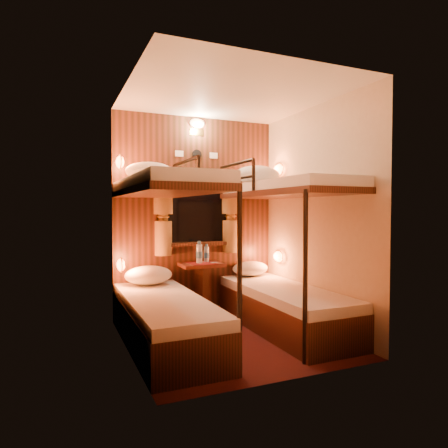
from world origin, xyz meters
name	(u,v)px	position (x,y,z in m)	size (l,w,h in m)	color
floor	(231,339)	(0.00, 0.00, 0.00)	(2.10, 2.10, 0.00)	black
ceiling	(231,95)	(0.00, 0.00, 2.40)	(2.10, 2.10, 0.00)	silver
wall_back	(196,216)	(0.00, 1.05, 1.20)	(2.40, 2.40, 0.00)	#C6B293
wall_front	(289,221)	(0.00, -1.05, 1.20)	(2.40, 2.40, 0.00)	#C6B293
wall_left	(128,219)	(-1.00, 0.00, 1.20)	(2.40, 2.40, 0.00)	#C6B293
wall_right	(315,217)	(1.00, 0.00, 1.20)	(2.40, 2.40, 0.00)	#C6B293
back_panel	(196,216)	(0.00, 1.04, 1.20)	(2.00, 0.03, 2.40)	black
bunk_left	(165,287)	(-0.65, 0.07, 0.56)	(0.72, 1.90, 1.82)	black
bunk_right	(284,277)	(0.65, 0.07, 0.56)	(0.72, 1.90, 1.82)	black
window	(197,218)	(0.00, 1.00, 1.18)	(1.00, 0.12, 0.79)	black
curtains	(198,211)	(0.00, 0.97, 1.26)	(1.10, 0.22, 1.00)	brown
back_fixtures	(197,130)	(0.00, 1.00, 2.25)	(0.54, 0.09, 0.48)	black
reading_lamps	(206,213)	(0.00, 0.70, 1.24)	(2.00, 0.20, 1.25)	orange
table	(202,283)	(0.00, 0.85, 0.41)	(0.50, 0.34, 0.66)	#531D13
bottle_left	(199,254)	(-0.03, 0.85, 0.76)	(0.08, 0.08, 0.26)	#99BFE5
bottle_right	(207,254)	(0.09, 0.91, 0.74)	(0.06, 0.06, 0.22)	#99BFE5
sachet_a	(214,263)	(0.14, 0.81, 0.65)	(0.08, 0.06, 0.01)	silver
sachet_b	(200,262)	(0.01, 0.93, 0.65)	(0.08, 0.06, 0.01)	silver
pillow_lower_left	(149,275)	(-0.65, 0.77, 0.56)	(0.52, 0.37, 0.21)	white
pillow_lower_right	(250,268)	(0.65, 0.86, 0.55)	(0.46, 0.33, 0.18)	white
pillow_upper_left	(150,172)	(-0.65, 0.67, 1.69)	(0.52, 0.37, 0.20)	white
pillow_upper_right	(257,175)	(0.65, 0.67, 1.70)	(0.57, 0.40, 0.22)	white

